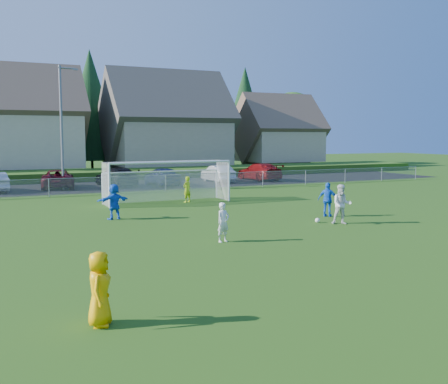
{
  "coord_description": "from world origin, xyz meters",
  "views": [
    {
      "loc": [
        -10.21,
        -13.53,
        3.97
      ],
      "look_at": [
        0.0,
        8.0,
        1.4
      ],
      "focal_mm": 42.0,
      "sensor_mm": 36.0,
      "label": 1
    }
  ],
  "objects_px": {
    "soccer_goal": "(166,175)",
    "car_d": "(117,177)",
    "referee": "(99,289)",
    "player_blue_a": "(328,200)",
    "player_white_a": "(223,222)",
    "car_e": "(162,176)",
    "soccer_ball": "(317,220)",
    "player_white_b": "(342,204)",
    "goalkeeper": "(187,189)",
    "player_blue_b": "(114,202)",
    "car_c": "(58,179)",
    "car_f": "(218,174)",
    "car_g": "(259,172)"
  },
  "relations": [
    {
      "from": "goalkeeper",
      "to": "car_e",
      "type": "bearing_deg",
      "value": -124.88
    },
    {
      "from": "goalkeeper",
      "to": "player_blue_b",
      "type": "bearing_deg",
      "value": 15.39
    },
    {
      "from": "player_blue_a",
      "to": "car_f",
      "type": "xyz_separation_m",
      "value": [
        3.18,
        19.85,
        -0.13
      ]
    },
    {
      "from": "car_e",
      "to": "referee",
      "type": "bearing_deg",
      "value": 64.48
    },
    {
      "from": "player_white_b",
      "to": "soccer_ball",
      "type": "bearing_deg",
      "value": 162.84
    },
    {
      "from": "player_white_a",
      "to": "car_e",
      "type": "bearing_deg",
      "value": 59.28
    },
    {
      "from": "player_white_b",
      "to": "player_white_a",
      "type": "bearing_deg",
      "value": -139.57
    },
    {
      "from": "car_e",
      "to": "car_g",
      "type": "distance_m",
      "value": 9.52
    },
    {
      "from": "player_white_a",
      "to": "car_e",
      "type": "distance_m",
      "value": 23.01
    },
    {
      "from": "player_blue_a",
      "to": "goalkeeper",
      "type": "xyz_separation_m",
      "value": [
        -4.23,
        8.16,
        -0.06
      ]
    },
    {
      "from": "player_blue_b",
      "to": "car_d",
      "type": "relative_size",
      "value": 0.33
    },
    {
      "from": "player_white_b",
      "to": "car_d",
      "type": "bearing_deg",
      "value": 131.53
    },
    {
      "from": "soccer_ball",
      "to": "car_g",
      "type": "distance_m",
      "value": 23.12
    },
    {
      "from": "car_e",
      "to": "goalkeeper",
      "type": "bearing_deg",
      "value": 74.53
    },
    {
      "from": "player_white_a",
      "to": "player_blue_b",
      "type": "relative_size",
      "value": 0.88
    },
    {
      "from": "soccer_goal",
      "to": "soccer_ball",
      "type": "bearing_deg",
      "value": -69.19
    },
    {
      "from": "car_g",
      "to": "goalkeeper",
      "type": "bearing_deg",
      "value": 43.11
    },
    {
      "from": "player_white_a",
      "to": "car_f",
      "type": "relative_size",
      "value": 0.35
    },
    {
      "from": "player_white_b",
      "to": "car_f",
      "type": "relative_size",
      "value": 0.42
    },
    {
      "from": "player_blue_a",
      "to": "player_blue_b",
      "type": "xyz_separation_m",
      "value": [
        -9.71,
        3.68,
        0.01
      ]
    },
    {
      "from": "goalkeeper",
      "to": "player_white_b",
      "type": "bearing_deg",
      "value": 84.69
    },
    {
      "from": "player_white_a",
      "to": "soccer_goal",
      "type": "height_order",
      "value": "soccer_goal"
    },
    {
      "from": "player_blue_b",
      "to": "car_c",
      "type": "bearing_deg",
      "value": -101.39
    },
    {
      "from": "referee",
      "to": "player_blue_b",
      "type": "xyz_separation_m",
      "value": [
        3.64,
        13.83,
        0.06
      ]
    },
    {
      "from": "car_c",
      "to": "car_e",
      "type": "relative_size",
      "value": 1.17
    },
    {
      "from": "referee",
      "to": "player_blue_a",
      "type": "distance_m",
      "value": 16.77
    },
    {
      "from": "referee",
      "to": "player_blue_a",
      "type": "height_order",
      "value": "player_blue_a"
    },
    {
      "from": "car_e",
      "to": "soccer_goal",
      "type": "xyz_separation_m",
      "value": [
        -3.23,
        -10.32,
        0.89
      ]
    },
    {
      "from": "referee",
      "to": "car_e",
      "type": "relative_size",
      "value": 0.37
    },
    {
      "from": "car_g",
      "to": "car_d",
      "type": "bearing_deg",
      "value": -1.9
    },
    {
      "from": "player_white_b",
      "to": "player_blue_a",
      "type": "xyz_separation_m",
      "value": [
        0.79,
        2.09,
        -0.06
      ]
    },
    {
      "from": "referee",
      "to": "player_blue_b",
      "type": "bearing_deg",
      "value": 8.2
    },
    {
      "from": "referee",
      "to": "car_e",
      "type": "height_order",
      "value": "referee"
    },
    {
      "from": "player_white_a",
      "to": "player_blue_b",
      "type": "xyz_separation_m",
      "value": [
        -2.41,
        7.07,
        0.11
      ]
    },
    {
      "from": "player_white_a",
      "to": "player_blue_b",
      "type": "height_order",
      "value": "player_blue_b"
    },
    {
      "from": "goalkeeper",
      "to": "car_g",
      "type": "height_order",
      "value": "goalkeeper"
    },
    {
      "from": "player_blue_a",
      "to": "soccer_goal",
      "type": "distance_m",
      "value": 10.25
    },
    {
      "from": "referee",
      "to": "soccer_goal",
      "type": "height_order",
      "value": "soccer_goal"
    },
    {
      "from": "referee",
      "to": "player_white_a",
      "type": "distance_m",
      "value": 9.08
    },
    {
      "from": "soccer_ball",
      "to": "player_white_b",
      "type": "xyz_separation_m",
      "value": [
        0.75,
        -0.78,
        0.79
      ]
    },
    {
      "from": "player_white_a",
      "to": "soccer_goal",
      "type": "bearing_deg",
      "value": 63.13
    },
    {
      "from": "referee",
      "to": "player_blue_b",
      "type": "height_order",
      "value": "player_blue_b"
    },
    {
      "from": "player_white_b",
      "to": "car_f",
      "type": "height_order",
      "value": "player_white_b"
    },
    {
      "from": "soccer_goal",
      "to": "car_d",
      "type": "bearing_deg",
      "value": 91.31
    },
    {
      "from": "player_blue_a",
      "to": "goalkeeper",
      "type": "bearing_deg",
      "value": -12.49
    },
    {
      "from": "player_blue_a",
      "to": "referee",
      "type": "bearing_deg",
      "value": 87.31
    },
    {
      "from": "player_white_a",
      "to": "soccer_goal",
      "type": "distance_m",
      "value": 12.28
    },
    {
      "from": "goalkeeper",
      "to": "player_blue_a",
      "type": "bearing_deg",
      "value": 93.56
    },
    {
      "from": "soccer_goal",
      "to": "referee",
      "type": "bearing_deg",
      "value": -113.0
    },
    {
      "from": "player_white_b",
      "to": "car_c",
      "type": "xyz_separation_m",
      "value": [
        -9.21,
        22.48,
        -0.2
      ]
    }
  ]
}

